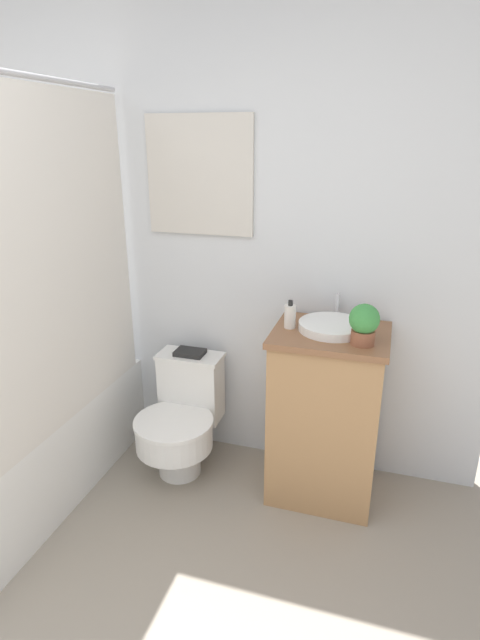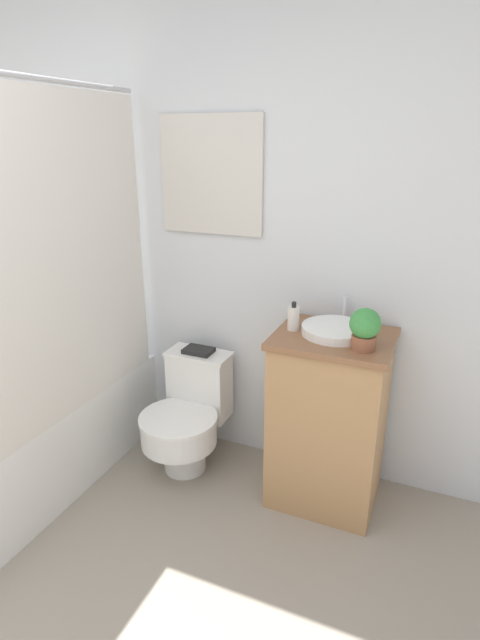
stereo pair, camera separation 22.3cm
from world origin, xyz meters
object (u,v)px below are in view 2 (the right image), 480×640
(toilet, at_px, (188,415))
(sink, at_px, (336,330))
(soap_bottle, at_px, (293,318))
(book_on_tank, at_px, (199,350))
(potted_plant, at_px, (365,328))

(toilet, relative_size, sink, 1.79)
(soap_bottle, bearing_deg, book_on_tank, 169.11)
(toilet, height_order, sink, sink)
(toilet, bearing_deg, sink, 4.40)
(toilet, height_order, potted_plant, potted_plant)
(potted_plant, xyz_separation_m, book_on_tank, (-0.92, 0.22, -0.35))
(book_on_tank, bearing_deg, toilet, -90.00)
(soap_bottle, bearing_deg, potted_plant, -16.86)
(soap_bottle, height_order, book_on_tank, soap_bottle)
(sink, height_order, potted_plant, potted_plant)
(potted_plant, bearing_deg, book_on_tank, 166.82)
(sink, height_order, book_on_tank, sink)
(soap_bottle, xyz_separation_m, potted_plant, (0.35, -0.11, 0.04))
(toilet, relative_size, book_on_tank, 3.92)
(sink, bearing_deg, potted_plant, -40.72)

